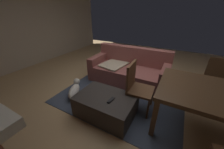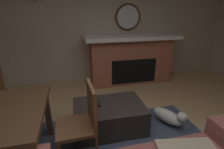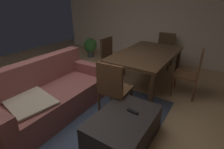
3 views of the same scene
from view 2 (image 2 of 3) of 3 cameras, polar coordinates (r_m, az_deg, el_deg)
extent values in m
cube|color=#B7A893|center=(4.25, -7.11, 16.58)|extent=(7.46, 0.12, 2.80)
cube|color=#9E5642|center=(4.25, 5.94, 4.64)|extent=(1.90, 0.60, 1.06)
cube|color=black|center=(4.07, 7.02, 1.20)|extent=(1.04, 0.10, 0.56)
cube|color=white|center=(4.08, 6.48, 12.14)|extent=(2.14, 0.76, 0.08)
torus|color=#4C331E|center=(4.34, 5.24, 18.12)|extent=(0.62, 0.05, 0.62)
cylinder|color=silver|center=(4.34, 5.24, 18.12)|extent=(0.53, 0.01, 0.53)
cube|color=#2D2826|center=(2.67, -0.93, -13.59)|extent=(1.02, 0.69, 0.40)
cube|color=black|center=(2.59, -4.22, -9.41)|extent=(0.07, 0.16, 0.02)
cube|color=#513823|center=(2.62, -20.10, -12.08)|extent=(0.07, 0.07, 0.68)
cube|color=brown|center=(2.15, -11.81, -16.30)|extent=(0.46, 0.46, 0.04)
cube|color=brown|center=(2.02, -6.63, -9.69)|extent=(0.06, 0.44, 0.48)
cylinder|color=brown|center=(2.45, -16.75, -18.20)|extent=(0.04, 0.04, 0.41)
cylinder|color=brown|center=(2.46, -6.99, -17.15)|extent=(0.04, 0.04, 0.41)
cylinder|color=brown|center=(3.00, -32.28, -12.86)|extent=(0.04, 0.04, 0.41)
cylinder|color=brown|center=(3.34, -30.69, -9.17)|extent=(0.04, 0.04, 0.41)
ellipsoid|color=silver|center=(2.90, 17.61, -12.85)|extent=(0.40, 0.54, 0.19)
sphere|color=silver|center=(2.75, 21.86, -12.79)|extent=(0.14, 0.14, 0.14)
camera|label=1|loc=(3.69, -22.28, 19.95)|focal=20.22mm
camera|label=3|loc=(3.62, 22.57, 20.65)|focal=27.34mm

